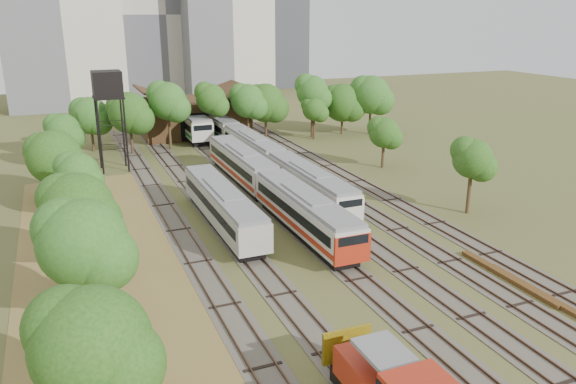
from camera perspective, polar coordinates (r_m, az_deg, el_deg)
name	(u,v)px	position (r m, az deg, el deg)	size (l,w,h in m)	color
ground	(407,294)	(39.80, 12.04, -10.12)	(240.00, 240.00, 0.00)	#475123
dry_grass_patch	(122,290)	(41.04, -16.53, -9.56)	(14.00, 60.00, 0.04)	brown
tracks	(269,192)	(60.10, -1.90, 0.01)	(24.60, 80.00, 0.19)	#4C473D
railcar_red_set	(269,185)	(55.89, -1.91, 0.67)	(2.96, 34.58, 3.66)	black
railcar_green_set	(253,148)	(72.24, -3.57, 4.49)	(2.77, 52.08, 3.42)	black
railcar_rear	(190,124)	(88.12, -9.91, 6.86)	(3.20, 16.08, 3.96)	black
old_grey_coach	(223,206)	(50.39, -6.64, -1.41)	(2.83, 18.00, 3.50)	black
water_tower	(107,87)	(70.04, -17.88, 10.11)	(3.45, 3.45, 11.91)	black
rail_pile_near	(508,277)	(43.88, 21.45, -8.05)	(0.63, 9.45, 0.31)	brown
rail_pile_far	(538,292)	(42.44, 24.03, -9.30)	(0.56, 9.01, 0.29)	brown
maintenance_shed	(193,116)	(90.15, -9.61, 7.65)	(16.45, 11.55, 7.58)	#3C2615
tree_band_left	(70,196)	(46.02, -21.25, -0.39)	(6.67, 54.06, 8.26)	#382616
tree_band_far	(254,102)	(83.46, -3.48, 9.08)	(46.84, 10.06, 9.41)	#382616
tree_band_right	(380,130)	(69.11, 9.34, 6.20)	(5.04, 39.38, 7.25)	#382616
tower_centre	(158,14)	(130.61, -13.06, 17.17)	(20.00, 18.00, 36.00)	#ACA79C
tower_far_right	(278,31)	(149.09, -0.98, 16.08)	(12.00, 12.00, 28.00)	#38393F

